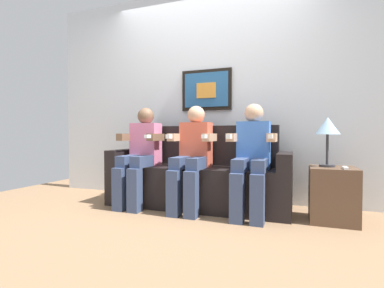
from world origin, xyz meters
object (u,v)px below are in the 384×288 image
object	(u,v)px
table_lamp	(328,128)
spare_remote_on_table	(345,168)
side_table_right	(333,194)
person_on_left	(141,152)
person_in_middle	(192,153)
person_on_right	(252,154)
couch	(197,178)

from	to	relation	value
table_lamp	spare_remote_on_table	xyz separation A→B (m)	(0.13, -0.15, -0.35)
side_table_right	person_on_left	bearing A→B (deg)	-178.22
spare_remote_on_table	person_in_middle	bearing A→B (deg)	177.78
person_on_right	side_table_right	distance (m)	0.81
person_on_right	side_table_right	size ratio (longest dim) A/B	2.22
couch	table_lamp	distance (m)	1.41
couch	spare_remote_on_table	world-z (taller)	couch
person_on_left	spare_remote_on_table	world-z (taller)	person_on_left
person_on_left	side_table_right	distance (m)	2.00
table_lamp	spare_remote_on_table	distance (m)	0.40
couch	table_lamp	world-z (taller)	table_lamp
person_in_middle	person_on_right	size ratio (longest dim) A/B	1.00
person_on_left	person_in_middle	distance (m)	0.62
person_on_left	person_in_middle	bearing A→B (deg)	-0.04
side_table_right	spare_remote_on_table	distance (m)	0.30
person_on_left	person_on_right	bearing A→B (deg)	-0.02
person_on_right	couch	bearing A→B (deg)	164.87
couch	spare_remote_on_table	distance (m)	1.46
person_on_left	spare_remote_on_table	xyz separation A→B (m)	(2.05, -0.06, -0.10)
couch	person_in_middle	distance (m)	0.34
person_on_right	table_lamp	bearing A→B (deg)	7.97
couch	side_table_right	bearing A→B (deg)	-4.51
person_on_left	person_on_right	world-z (taller)	same
person_on_left	person_in_middle	size ratio (longest dim) A/B	1.00
person_in_middle	spare_remote_on_table	size ratio (longest dim) A/B	8.54
table_lamp	spare_remote_on_table	size ratio (longest dim) A/B	3.54
person_on_left	person_on_right	distance (m)	1.24
couch	person_on_left	world-z (taller)	person_on_left
couch	person_in_middle	xyz separation A→B (m)	(-0.00, -0.17, 0.29)
person_on_left	spare_remote_on_table	bearing A→B (deg)	-1.56
couch	spare_remote_on_table	bearing A→B (deg)	-8.88
table_lamp	person_in_middle	bearing A→B (deg)	-175.82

